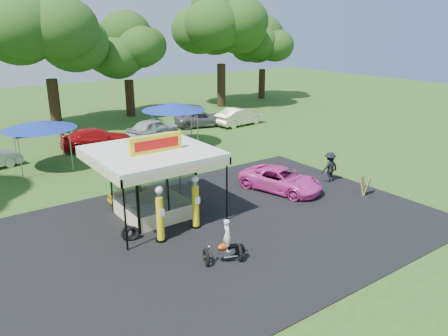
{
  "coord_description": "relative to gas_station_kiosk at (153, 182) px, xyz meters",
  "views": [
    {
      "loc": [
        -10.74,
        -13.02,
        8.92
      ],
      "look_at": [
        1.5,
        4.0,
        2.06
      ],
      "focal_mm": 35.0,
      "sensor_mm": 36.0,
      "label": 1
    }
  ],
  "objects": [
    {
      "name": "tent_west",
      "position": [
        -2.39,
        10.95,
        1.11
      ],
      "size": [
        4.57,
        4.57,
        3.19
      ],
      "rotation": [
        0.0,
        0.0,
        -0.1
      ],
      "color": "gray",
      "rests_on": "ground"
    },
    {
      "name": "gas_station_kiosk",
      "position": [
        0.0,
        0.0,
        0.0
      ],
      "size": [
        5.4,
        5.4,
        4.18
      ],
      "color": "white",
      "rests_on": "ground"
    },
    {
      "name": "spectator_east_b",
      "position": [
        10.9,
        -1.68,
        -1.01
      ],
      "size": [
        0.96,
        0.82,
        1.55
      ],
      "primitive_type": "imported",
      "rotation": [
        0.0,
        0.0,
        3.73
      ],
      "color": "gray",
      "rests_on": "ground"
    },
    {
      "name": "bg_car_d",
      "position": [
        12.88,
        15.53,
        -1.08
      ],
      "size": [
        5.49,
        3.57,
        1.41
      ],
      "primitive_type": "imported",
      "rotation": [
        0.0,
        0.0,
        1.31
      ],
      "color": "#565658",
      "rests_on": "ground"
    },
    {
      "name": "motorcycle",
      "position": [
        0.25,
        -5.63,
        -1.04
      ],
      "size": [
        1.68,
        1.21,
        1.9
      ],
      "rotation": [
        0.0,
        0.0,
        -0.35
      ],
      "color": "black",
      "rests_on": "ground"
    },
    {
      "name": "pink_sedan",
      "position": [
        7.39,
        -1.1,
        -1.12
      ],
      "size": [
        3.49,
        5.19,
        1.32
      ],
      "primitive_type": "imported",
      "rotation": [
        0.0,
        0.0,
        0.3
      ],
      "color": "#ED40AD",
      "rests_on": "ground"
    },
    {
      "name": "kiosk_car",
      "position": [
        -0.0,
        2.21,
        -1.3
      ],
      "size": [
        2.82,
        1.13,
        0.96
      ],
      "primitive_type": "imported",
      "rotation": [
        0.0,
        0.0,
        1.57
      ],
      "color": "yellow",
      "rests_on": "ground"
    },
    {
      "name": "bg_car_e",
      "position": [
        16.02,
        13.9,
        -0.97
      ],
      "size": [
        5.09,
        2.21,
        1.63
      ],
      "primitive_type": "imported",
      "rotation": [
        0.0,
        0.0,
        1.67
      ],
      "color": "beige",
      "rests_on": "ground"
    },
    {
      "name": "gas_pump_left",
      "position": [
        -1.02,
        -2.6,
        -0.55
      ],
      "size": [
        0.48,
        0.48,
        2.56
      ],
      "color": "black",
      "rests_on": "ground"
    },
    {
      "name": "asphalt_apron",
      "position": [
        2.0,
        -2.99,
        -1.76
      ],
      "size": [
        20.0,
        14.0,
        0.04
      ],
      "primitive_type": "cube",
      "color": "black",
      "rests_on": "ground"
    },
    {
      "name": "spectator_east_a",
      "position": [
        10.72,
        -1.7,
        -0.86
      ],
      "size": [
        1.24,
        0.77,
        1.85
      ],
      "primitive_type": "imported",
      "rotation": [
        0.0,
        0.0,
        3.07
      ],
      "color": "black",
      "rests_on": "ground"
    },
    {
      "name": "oak_far_c",
      "position": [
        1.53,
        22.04,
        6.3
      ],
      "size": [
        10.8,
        10.8,
        12.73
      ],
      "color": "black",
      "rests_on": "ground"
    },
    {
      "name": "tent_east",
      "position": [
        7.38,
        10.97,
        1.26
      ],
      "size": [
        4.81,
        4.81,
        3.36
      ],
      "rotation": [
        0.0,
        0.0,
        -0.4
      ],
      "color": "gray",
      "rests_on": "ground"
    },
    {
      "name": "bg_car_b",
      "position": [
        2.17,
        13.65,
        -1.01
      ],
      "size": [
        5.58,
        2.86,
        1.55
      ],
      "primitive_type": "imported",
      "rotation": [
        0.0,
        0.0,
        1.44
      ],
      "color": "#A90D0F",
      "rests_on": "ground"
    },
    {
      "name": "oak_far_d",
      "position": [
        9.58,
        24.02,
        4.71
      ],
      "size": [
        8.55,
        8.55,
        10.18
      ],
      "color": "black",
      "rests_on": "ground"
    },
    {
      "name": "bg_car_c",
      "position": [
        7.24,
        14.29,
        -0.98
      ],
      "size": [
        5.04,
        3.14,
        1.6
      ],
      "primitive_type": "imported",
      "rotation": [
        0.0,
        0.0,
        1.86
      ],
      "color": "silver",
      "rests_on": "ground"
    },
    {
      "name": "oak_far_f",
      "position": [
        28.14,
        24.97,
        4.62
      ],
      "size": [
        8.27,
        8.27,
        9.97
      ],
      "color": "black",
      "rests_on": "ground"
    },
    {
      "name": "spare_tires",
      "position": [
        -2.06,
        -1.73,
        -1.45
      ],
      "size": [
        0.82,
        0.55,
        0.68
      ],
      "rotation": [
        0.0,
        0.0,
        -0.21
      ],
      "color": "black",
      "rests_on": "ground"
    },
    {
      "name": "gas_pump_right",
      "position": [
        0.95,
        -2.32,
        -0.55
      ],
      "size": [
        0.48,
        0.48,
        2.57
      ],
      "color": "black",
      "rests_on": "ground"
    },
    {
      "name": "ground",
      "position": [
        2.0,
        -4.99,
        -1.78
      ],
      "size": [
        120.0,
        120.0,
        0.0
      ],
      "primitive_type": "plane",
      "color": "#2A551A",
      "rests_on": "ground"
    },
    {
      "name": "oak_far_e",
      "position": [
        20.43,
        23.08,
        6.77
      ],
      "size": [
        11.25,
        11.25,
        13.39
      ],
      "color": "black",
      "rests_on": "ground"
    },
    {
      "name": "a_frame_sign",
      "position": [
        10.73,
        -4.28,
        -1.27
      ],
      "size": [
        0.62,
        0.71,
        1.02
      ],
      "rotation": [
        0.0,
        0.0,
        0.41
      ],
      "color": "#593819",
      "rests_on": "ground"
    }
  ]
}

